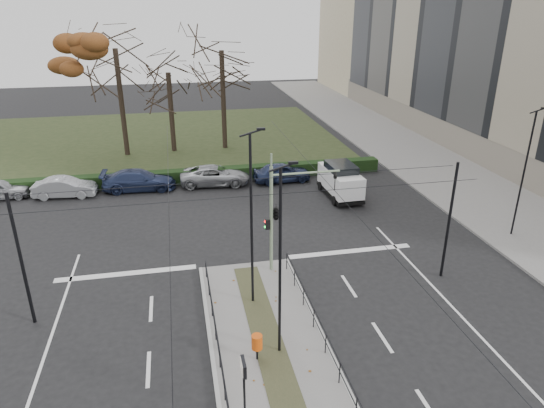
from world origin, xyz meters
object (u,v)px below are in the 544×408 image
at_px(traffic_light, 278,211).
at_px(streetlamp_median_near, 280,263).
at_px(streetlamp_median_far, 252,219).
at_px(parked_car_fourth, 215,175).
at_px(streetlamp_sidewalk, 524,173).
at_px(bare_tree_center, 222,58).
at_px(litter_bin, 257,342).
at_px(rust_tree, 115,48).
at_px(bare_tree_near, 169,79).
at_px(parked_car_third, 139,180).
at_px(parked_car_fifth, 282,172).
at_px(parked_car_second, 65,187).
at_px(info_panel, 244,374).
at_px(white_van, 340,180).

bearing_deg(traffic_light, streetlamp_median_near, -101.34).
height_order(streetlamp_median_far, parked_car_fourth, streetlamp_median_far).
bearing_deg(traffic_light, streetlamp_sidewalk, 4.72).
bearing_deg(bare_tree_center, streetlamp_sidewalk, -56.79).
height_order(litter_bin, streetlamp_median_near, streetlamp_median_near).
relative_size(traffic_light, parked_car_fourth, 1.06).
bearing_deg(rust_tree, traffic_light, -68.49).
height_order(streetlamp_sidewalk, bare_tree_near, bare_tree_near).
height_order(parked_car_third, bare_tree_near, bare_tree_near).
relative_size(streetlamp_sidewalk, bare_tree_near, 0.80).
distance_m(streetlamp_median_far, parked_car_fifth, 16.92).
height_order(parked_car_second, parked_car_fifth, parked_car_fifth).
height_order(traffic_light, parked_car_third, traffic_light).
bearing_deg(parked_car_second, streetlamp_sidewalk, -109.66).
xyz_separation_m(traffic_light, bare_tree_center, (-0.06, 23.32, 4.93)).
xyz_separation_m(streetlamp_median_far, parked_car_fourth, (-0.20, 16.21, -3.50)).
height_order(litter_bin, bare_tree_center, bare_tree_center).
bearing_deg(streetlamp_median_far, streetlamp_sidewalk, 13.38).
height_order(streetlamp_median_near, parked_car_second, streetlamp_median_near).
xyz_separation_m(litter_bin, streetlamp_median_far, (0.50, 3.91, 3.31)).
height_order(streetlamp_median_far, parked_car_fifth, streetlamp_median_far).
xyz_separation_m(info_panel, streetlamp_sidewalk, (17.53, 10.51, 1.95)).
height_order(parked_car_second, bare_tree_near, bare_tree_near).
relative_size(parked_car_third, white_van, 1.14).
bearing_deg(streetlamp_sidewalk, white_van, 134.22).
height_order(parked_car_third, rust_tree, rust_tree).
height_order(litter_bin, info_panel, info_panel).
bearing_deg(streetlamp_sidewalk, streetlamp_median_far, -166.62).
xyz_separation_m(traffic_light, rust_tree, (-8.99, 22.80, 5.92)).
bearing_deg(streetlamp_median_far, parked_car_fifth, 72.81).
height_order(streetlamp_median_near, streetlamp_median_far, streetlamp_median_far).
bearing_deg(parked_car_third, parked_car_fifth, -89.40).
distance_m(litter_bin, info_panel, 3.09).
bearing_deg(bare_tree_center, parked_car_fifth, -72.28).
xyz_separation_m(streetlamp_sidewalk, bare_tree_center, (-14.49, 22.12, 4.34)).
distance_m(streetlamp_sidewalk, bare_tree_near, 29.38).
xyz_separation_m(traffic_light, streetlamp_median_near, (-1.25, -6.24, 0.72)).
xyz_separation_m(rust_tree, parked_car_fifth, (12.17, -9.63, -8.52)).
relative_size(parked_car_fourth, parked_car_fifth, 1.20).
bearing_deg(streetlamp_sidewalk, parked_car_third, 150.63).
relative_size(traffic_light, info_panel, 2.34).
bearing_deg(streetlamp_median_near, rust_tree, 104.91).
bearing_deg(parked_car_second, parked_car_fifth, -85.69).
bearing_deg(info_panel, parked_car_fourth, 86.99).
height_order(streetlamp_sidewalk, parked_car_fourth, streetlamp_sidewalk).
xyz_separation_m(litter_bin, white_van, (8.75, 15.85, 0.35)).
distance_m(parked_car_third, bare_tree_center, 14.41).
distance_m(litter_bin, parked_car_second, 22.26).
height_order(litter_bin, rust_tree, rust_tree).
xyz_separation_m(litter_bin, parked_car_third, (-5.28, 20.08, -0.15)).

